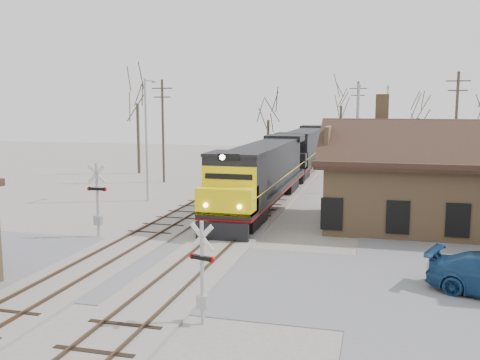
# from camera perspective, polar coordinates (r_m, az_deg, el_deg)

# --- Properties ---
(ground) EXTENTS (140.00, 140.00, 0.00)m
(ground) POSITION_cam_1_polar(r_m,az_deg,el_deg) (23.75, -5.58, -9.81)
(ground) COLOR #9B968C
(ground) RESTS_ON ground
(road) EXTENTS (60.00, 9.00, 0.03)m
(road) POSITION_cam_1_polar(r_m,az_deg,el_deg) (23.75, -5.58, -9.78)
(road) COLOR slate
(road) RESTS_ON ground
(track_main) EXTENTS (3.40, 90.00, 0.24)m
(track_main) POSITION_cam_1_polar(r_m,az_deg,el_deg) (37.74, 2.26, -2.94)
(track_main) COLOR #9B968C
(track_main) RESTS_ON ground
(track_siding) EXTENTS (3.40, 90.00, 0.24)m
(track_siding) POSITION_cam_1_polar(r_m,az_deg,el_deg) (38.92, -4.23, -2.61)
(track_siding) COLOR #9B968C
(track_siding) RESTS_ON ground
(depot) EXTENTS (15.20, 9.31, 7.90)m
(depot) POSITION_cam_1_polar(r_m,az_deg,el_deg) (33.81, 21.41, -0.76)
(depot) COLOR #93704C
(depot) RESTS_ON ground
(locomotive_lead) EXTENTS (3.12, 20.86, 4.63)m
(locomotive_lead) POSITION_cam_1_polar(r_m,az_deg,el_deg) (37.41, 2.30, 0.64)
(locomotive_lead) COLOR black
(locomotive_lead) RESTS_ON ground
(locomotive_trailing) EXTENTS (3.12, 20.86, 4.39)m
(locomotive_trailing) POSITION_cam_1_polar(r_m,az_deg,el_deg) (58.13, 6.74, 3.26)
(locomotive_trailing) COLOR black
(locomotive_trailing) RESTS_ON ground
(crossbuck_near) EXTENTS (0.98, 0.38, 3.52)m
(crossbuck_near) POSITION_cam_1_polar(r_m,az_deg,el_deg) (17.93, -4.06, -10.13)
(crossbuck_near) COLOR #A5A8AD
(crossbuck_near) RESTS_ON ground
(crossbuck_far) EXTENTS (1.18, 0.31, 4.12)m
(crossbuck_far) POSITION_cam_1_polar(r_m,az_deg,el_deg) (30.43, -14.96, -2.32)
(crossbuck_far) COLOR #A5A8AD
(crossbuck_far) RESTS_ON ground
(streetlight_a) EXTENTS (0.25, 2.04, 9.16)m
(streetlight_a) POSITION_cam_1_polar(r_m,az_deg,el_deg) (40.86, -9.90, 4.94)
(streetlight_a) COLOR #A5A8AD
(streetlight_a) RESTS_ON ground
(streetlight_b) EXTENTS (0.25, 2.04, 8.96)m
(streetlight_b) POSITION_cam_1_polar(r_m,az_deg,el_deg) (45.11, 12.43, 5.03)
(streetlight_b) COLOR #A5A8AD
(streetlight_b) RESTS_ON ground
(streetlight_c) EXTENTS (0.25, 2.04, 9.14)m
(streetlight_c) POSITION_cam_1_polar(r_m,az_deg,el_deg) (55.68, 15.35, 5.57)
(streetlight_c) COLOR #A5A8AD
(streetlight_c) RESTS_ON ground
(utility_pole_a) EXTENTS (2.00, 0.24, 9.53)m
(utility_pole_a) POSITION_cam_1_polar(r_m,az_deg,el_deg) (50.36, -8.22, 5.40)
(utility_pole_a) COLOR #382D23
(utility_pole_a) RESTS_ON ground
(utility_pole_b) EXTENTS (2.00, 0.24, 9.89)m
(utility_pole_b) POSITION_cam_1_polar(r_m,az_deg,el_deg) (64.49, 12.39, 6.04)
(utility_pole_b) COLOR #382D23
(utility_pole_b) RESTS_ON ground
(utility_pole_c) EXTENTS (2.00, 0.24, 10.04)m
(utility_pole_c) POSITION_cam_1_polar(r_m,az_deg,el_deg) (49.87, 22.01, 5.17)
(utility_pole_c) COLOR #382D23
(utility_pole_c) RESTS_ON ground
(tree_a) EXTENTS (4.90, 4.90, 12.01)m
(tree_a) POSITION_cam_1_polar(r_m,az_deg,el_deg) (57.32, -10.93, 9.23)
(tree_a) COLOR #382D23
(tree_a) RESTS_ON ground
(tree_b) EXTENTS (3.67, 3.67, 8.99)m
(tree_b) POSITION_cam_1_polar(r_m,az_deg,el_deg) (60.57, 3.03, 7.25)
(tree_b) COLOR #382D23
(tree_b) RESTS_ON ground
(tree_c) EXTENTS (4.70, 4.70, 11.52)m
(tree_c) POSITION_cam_1_polar(r_m,az_deg,el_deg) (72.31, 10.76, 8.69)
(tree_c) COLOR #382D23
(tree_c) RESTS_ON ground
(tree_d) EXTENTS (3.79, 3.79, 9.28)m
(tree_d) POSITION_cam_1_polar(r_m,az_deg,el_deg) (65.27, 18.52, 7.09)
(tree_d) COLOR #382D23
(tree_d) RESTS_ON ground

